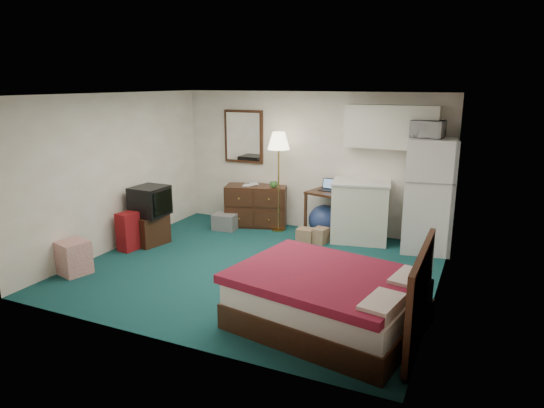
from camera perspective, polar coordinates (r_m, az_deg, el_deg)
The scene contains 25 objects.
floor at distance 7.19m, azimuth -1.84°, elevation -7.57°, with size 5.00×4.50×0.01m, color #104046.
ceiling at distance 6.68m, azimuth -2.01°, elevation 12.78°, with size 5.00×4.50×0.01m, color beige.
walls at distance 6.82m, azimuth -1.92°, elevation 2.23°, with size 5.01×4.51×2.50m.
mirror at distance 9.32m, azimuth -3.35°, elevation 7.93°, with size 0.80×0.06×1.00m, color white, non-canonical shape.
upper_cabinets at distance 8.23m, azimuth 13.88°, elevation 8.81°, with size 1.50×0.35×0.70m, color silver, non-canonical shape.
headboard at distance 5.24m, azimuth 17.03°, elevation -10.27°, with size 0.06×1.56×1.00m, color black, non-canonical shape.
dresser at distance 9.17m, azimuth -1.85°, elevation -0.19°, with size 1.13×0.52×0.77m, color black, non-canonical shape.
floor_lamp at distance 8.74m, azimuth 0.77°, elevation 2.57°, with size 0.39×0.39×1.80m, color gold, non-canonical shape.
desk at distance 8.60m, azimuth 6.66°, elevation -1.12°, with size 0.64×0.64×0.81m, color black, non-canonical shape.
exercise_ball at distance 8.68m, azimuth 6.10°, elevation -1.88°, with size 0.54×0.54×0.54m, color navy.
kitchen_counter at distance 8.40m, azimuth 10.35°, elevation -0.92°, with size 0.92×0.70×1.01m, color silver, non-canonical shape.
fridge at distance 8.10m, azimuth 17.90°, elevation 0.98°, with size 0.75×0.75×1.82m, color silver, non-canonical shape.
bed at distance 5.52m, azimuth 6.54°, elevation -11.15°, with size 1.93×1.51×0.62m, color maroon, non-canonical shape.
tv_stand at distance 8.44m, azimuth -14.32°, elevation -2.89°, with size 0.50×0.55×0.50m, color black, non-canonical shape.
suitcase at distance 8.20m, azimuth -16.38°, elevation -3.06°, with size 0.24×0.38×0.62m, color #650802, non-canonical shape.
retail_box at distance 7.47m, azimuth -22.29°, elevation -5.85°, with size 0.38×0.38×0.48m, color beige, non-canonical shape.
file_bin at distance 9.00m, azimuth -5.55°, elevation -2.11°, with size 0.42×0.31×0.29m, color slate, non-canonical shape.
cardboard_box_a at distance 8.32m, azimuth 3.94°, elevation -3.67°, with size 0.28×0.23×0.23m, color #957657, non-canonical shape.
cardboard_box_b at distance 8.28m, azimuth 5.71°, elevation -3.70°, with size 0.22×0.26×0.26m, color #957657, non-canonical shape.
laptop at distance 8.51m, azimuth 6.58°, elevation 2.22°, with size 0.28×0.23×0.20m, color black, non-canonical shape.
crt_tv at distance 8.29m, azimuth -14.18°, elevation 0.35°, with size 0.53×0.57×0.49m, color black, non-canonical shape.
microwave at distance 7.96m, azimuth 17.87°, elevation 8.61°, with size 0.48×0.27×0.33m, color silver.
book_a at distance 9.09m, azimuth -3.36°, elevation 2.86°, with size 0.16×0.02×0.22m, color #957657.
book_b at distance 9.14m, azimuth -2.69°, elevation 2.96°, with size 0.16×0.02×0.22m, color #957657.
mug at distance 8.89m, azimuth 0.20°, elevation 2.38°, with size 0.14×0.11×0.14m, color #3E7C33.
Camera 1 is at (2.97, -5.98, 2.67)m, focal length 32.00 mm.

